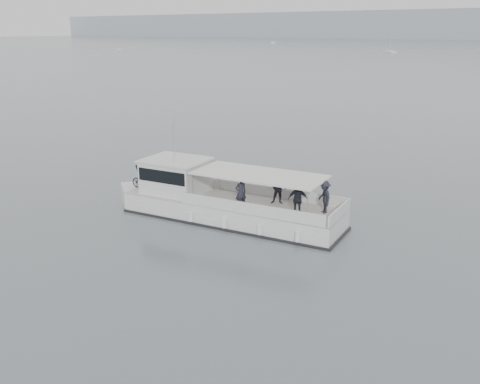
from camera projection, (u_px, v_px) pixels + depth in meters
The scene contains 2 objects.
ground at pixel (135, 222), 27.11m from camera, with size 1400.00×1400.00×0.00m, color #525C61.
tour_boat at pixel (213, 200), 27.67m from camera, with size 13.10×4.84×5.45m.
Camera 1 is at (19.46, -17.29, 9.38)m, focal length 40.00 mm.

